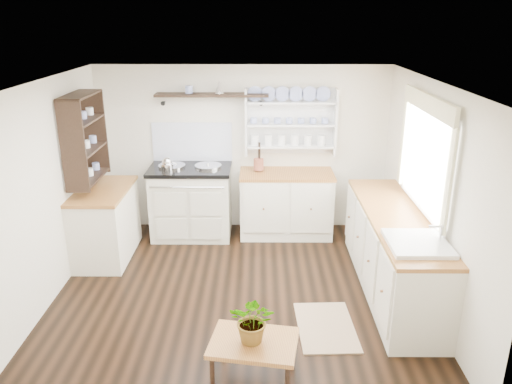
# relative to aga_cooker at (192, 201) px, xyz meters

# --- Properties ---
(floor) EXTENTS (4.00, 3.80, 0.01)m
(floor) POSITION_rel_aga_cooker_xyz_m (0.70, -1.57, -0.50)
(floor) COLOR black
(floor) RESTS_ON ground
(wall_back) EXTENTS (4.00, 0.02, 2.30)m
(wall_back) POSITION_rel_aga_cooker_xyz_m (0.70, 0.33, 0.65)
(wall_back) COLOR silver
(wall_back) RESTS_ON ground
(wall_right) EXTENTS (0.02, 3.80, 2.30)m
(wall_right) POSITION_rel_aga_cooker_xyz_m (2.70, -1.57, 0.65)
(wall_right) COLOR silver
(wall_right) RESTS_ON ground
(wall_left) EXTENTS (0.02, 3.80, 2.30)m
(wall_left) POSITION_rel_aga_cooker_xyz_m (-1.30, -1.57, 0.65)
(wall_left) COLOR silver
(wall_left) RESTS_ON ground
(ceiling) EXTENTS (4.00, 3.80, 0.01)m
(ceiling) POSITION_rel_aga_cooker_xyz_m (0.70, -1.57, 1.80)
(ceiling) COLOR white
(ceiling) RESTS_ON wall_back
(window) EXTENTS (0.08, 1.55, 1.22)m
(window) POSITION_rel_aga_cooker_xyz_m (2.65, -1.42, 1.06)
(window) COLOR white
(window) RESTS_ON wall_right
(aga_cooker) EXTENTS (1.10, 0.76, 1.01)m
(aga_cooker) POSITION_rel_aga_cooker_xyz_m (0.00, 0.00, 0.00)
(aga_cooker) COLOR beige
(aga_cooker) RESTS_ON floor
(back_cabinets) EXTENTS (1.27, 0.63, 0.90)m
(back_cabinets) POSITION_rel_aga_cooker_xyz_m (1.30, 0.03, -0.04)
(back_cabinets) COLOR silver
(back_cabinets) RESTS_ON floor
(right_cabinets) EXTENTS (0.62, 2.43, 0.90)m
(right_cabinets) POSITION_rel_aga_cooker_xyz_m (2.40, -1.47, -0.04)
(right_cabinets) COLOR silver
(right_cabinets) RESTS_ON floor
(belfast_sink) EXTENTS (0.55, 0.60, 0.45)m
(belfast_sink) POSITION_rel_aga_cooker_xyz_m (2.40, -2.22, 0.30)
(belfast_sink) COLOR white
(belfast_sink) RESTS_ON right_cabinets
(left_cabinets) EXTENTS (0.62, 1.13, 0.90)m
(left_cabinets) POSITION_rel_aga_cooker_xyz_m (-1.00, -0.67, -0.04)
(left_cabinets) COLOR silver
(left_cabinets) RESTS_ON floor
(plate_rack) EXTENTS (1.20, 0.22, 0.90)m
(plate_rack) POSITION_rel_aga_cooker_xyz_m (1.35, 0.29, 1.06)
(plate_rack) COLOR white
(plate_rack) RESTS_ON wall_back
(high_shelf) EXTENTS (1.50, 0.29, 0.16)m
(high_shelf) POSITION_rel_aga_cooker_xyz_m (0.30, 0.21, 1.41)
(high_shelf) COLOR black
(high_shelf) RESTS_ON wall_back
(left_shelving) EXTENTS (0.28, 0.80, 1.05)m
(left_shelving) POSITION_rel_aga_cooker_xyz_m (-1.14, -0.67, 1.05)
(left_shelving) COLOR black
(left_shelving) RESTS_ON wall_left
(kettle) EXTENTS (0.18, 0.18, 0.22)m
(kettle) POSITION_rel_aga_cooker_xyz_m (-0.28, -0.12, 0.54)
(kettle) COLOR silver
(kettle) RESTS_ON aga_cooker
(utensil_crock) EXTENTS (0.14, 0.14, 0.16)m
(utensil_crock) POSITION_rel_aga_cooker_xyz_m (0.92, 0.11, 0.49)
(utensil_crock) COLOR brown
(utensil_crock) RESTS_ON back_cabinets
(center_table) EXTENTS (0.78, 0.62, 0.39)m
(center_table) POSITION_rel_aga_cooker_xyz_m (0.89, -2.97, -0.16)
(center_table) COLOR brown
(center_table) RESTS_ON floor
(potted_plant) EXTENTS (0.42, 0.39, 0.40)m
(potted_plant) POSITION_rel_aga_cooker_xyz_m (0.89, -2.97, 0.09)
(potted_plant) COLOR #3F7233
(potted_plant) RESTS_ON center_table
(floor_rug) EXTENTS (0.58, 0.87, 0.02)m
(floor_rug) POSITION_rel_aga_cooker_xyz_m (1.59, -2.22, -0.49)
(floor_rug) COLOR #996E59
(floor_rug) RESTS_ON floor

